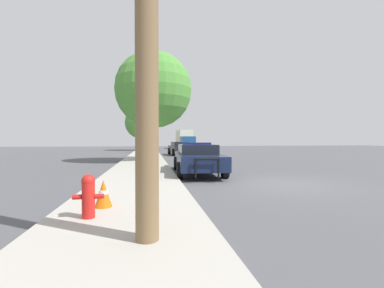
% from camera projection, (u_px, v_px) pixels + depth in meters
% --- Properties ---
extents(ground_plane, '(110.00, 110.00, 0.00)m').
position_uv_depth(ground_plane, '(283.00, 184.00, 9.11)').
color(ground_plane, '#4F4F54').
extents(sidewalk_left, '(3.00, 110.00, 0.13)m').
position_uv_depth(sidewalk_left, '(136.00, 186.00, 8.27)').
color(sidewalk_left, '#ADA89E').
rests_on(sidewalk_left, ground_plane).
extents(police_car, '(2.30, 5.33, 1.44)m').
position_uv_depth(police_car, '(197.00, 158.00, 11.94)').
color(police_car, '#141E3D').
rests_on(police_car, ground_plane).
extents(fire_hydrant, '(0.55, 0.24, 0.80)m').
position_uv_depth(fire_hydrant, '(88.00, 195.00, 4.72)').
color(fire_hydrant, red).
rests_on(fire_hydrant, sidewalk_left).
extents(traffic_light, '(3.14, 0.35, 4.79)m').
position_uv_depth(traffic_light, '(154.00, 124.00, 30.95)').
color(traffic_light, '#424247').
rests_on(traffic_light, sidewalk_left).
extents(car_background_distant, '(2.10, 3.99, 1.43)m').
position_uv_depth(car_background_distant, '(183.00, 144.00, 54.74)').
color(car_background_distant, slate).
rests_on(car_background_distant, ground_plane).
extents(car_background_midblock, '(2.11, 4.41, 1.37)m').
position_uv_depth(car_background_midblock, '(179.00, 148.00, 26.27)').
color(car_background_midblock, black).
rests_on(car_background_midblock, ground_plane).
extents(box_truck, '(2.69, 7.90, 3.30)m').
position_uv_depth(box_truck, '(185.00, 139.00, 45.61)').
color(box_truck, navy).
rests_on(box_truck, ground_plane).
extents(tree_sidewalk_far, '(4.66, 4.66, 6.29)m').
position_uv_depth(tree_sidewalk_far, '(141.00, 123.00, 37.54)').
color(tree_sidewalk_far, brown).
rests_on(tree_sidewalk_far, sidewalk_left).
extents(tree_sidewalk_near, '(5.35, 5.35, 7.63)m').
position_uv_depth(tree_sidewalk_near, '(154.00, 90.00, 17.98)').
color(tree_sidewalk_near, '#4C3823').
rests_on(tree_sidewalk_near, sidewalk_left).
extents(traffic_cone, '(0.36, 0.36, 0.58)m').
position_uv_depth(traffic_cone, '(103.00, 193.00, 5.49)').
color(traffic_cone, orange).
rests_on(traffic_cone, sidewalk_left).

